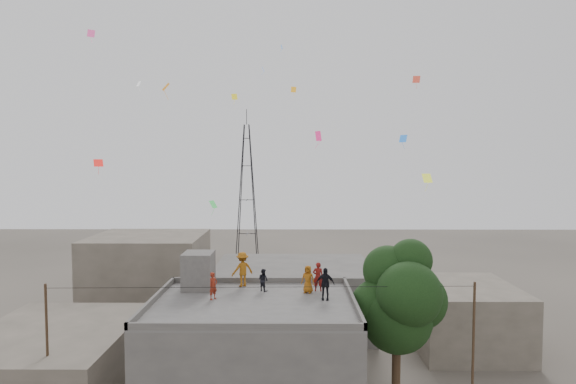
{
  "coord_description": "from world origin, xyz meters",
  "views": [
    {
      "loc": [
        1.88,
        -23.32,
        12.98
      ],
      "look_at": [
        1.69,
        2.97,
        11.39
      ],
      "focal_mm": 30.0,
      "sensor_mm": 36.0,
      "label": 1
    }
  ],
  "objects_px": {
    "transmission_tower": "(247,193)",
    "stair_head_box": "(199,271)",
    "person_dark_adult": "(325,284)",
    "tree": "(400,299)",
    "person_red_adult": "(318,277)"
  },
  "relations": [
    {
      "from": "transmission_tower",
      "to": "person_dark_adult",
      "type": "bearing_deg",
      "value": -79.14
    },
    {
      "from": "transmission_tower",
      "to": "stair_head_box",
      "type": "bearing_deg",
      "value": -88.77
    },
    {
      "from": "tree",
      "to": "person_red_adult",
      "type": "relative_size",
      "value": 5.82
    },
    {
      "from": "tree",
      "to": "person_red_adult",
      "type": "xyz_separation_m",
      "value": [
        -4.05,
        1.55,
        0.78
      ]
    },
    {
      "from": "transmission_tower",
      "to": "person_dark_adult",
      "type": "relative_size",
      "value": 12.35
    },
    {
      "from": "person_dark_adult",
      "to": "transmission_tower",
      "type": "bearing_deg",
      "value": 108.52
    },
    {
      "from": "person_dark_adult",
      "to": "tree",
      "type": "bearing_deg",
      "value": 8.68
    },
    {
      "from": "tree",
      "to": "transmission_tower",
      "type": "xyz_separation_m",
      "value": [
        -11.37,
        39.4,
        2.97
      ]
    },
    {
      "from": "stair_head_box",
      "to": "tree",
      "type": "distance_m",
      "value": 10.8
    },
    {
      "from": "stair_head_box",
      "to": "person_dark_adult",
      "type": "relative_size",
      "value": 1.23
    },
    {
      "from": "person_red_adult",
      "to": "tree",
      "type": "bearing_deg",
      "value": 162.63
    },
    {
      "from": "stair_head_box",
      "to": "person_red_adult",
      "type": "xyz_separation_m",
      "value": [
        6.51,
        -0.46,
        -0.22
      ]
    },
    {
      "from": "tree",
      "to": "person_dark_adult",
      "type": "xyz_separation_m",
      "value": [
        -3.79,
        -0.07,
        0.81
      ]
    },
    {
      "from": "stair_head_box",
      "to": "person_dark_adult",
      "type": "height_order",
      "value": "stair_head_box"
    },
    {
      "from": "tree",
      "to": "transmission_tower",
      "type": "relative_size",
      "value": 0.45
    }
  ]
}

